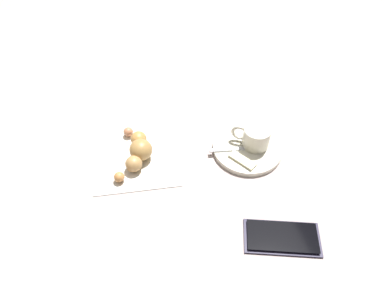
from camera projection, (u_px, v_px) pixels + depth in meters
The scene contains 8 objects.
ground_plane at pixel (194, 157), 0.79m from camera, with size 1.80×1.80×0.00m, color #AF9D99.
saucer at pixel (247, 148), 0.79m from camera, with size 0.15×0.15×0.01m, color silver.
espresso_cup at pixel (255, 137), 0.78m from camera, with size 0.08×0.06×0.05m.
teaspoon at pixel (247, 148), 0.78m from camera, with size 0.12×0.04×0.01m.
sugar_packet at pixel (242, 160), 0.76m from camera, with size 0.06×0.02×0.01m, color beige.
napkin at pixel (136, 156), 0.79m from camera, with size 0.17×0.18×0.00m, color white.
croissant at pixel (138, 151), 0.77m from camera, with size 0.09×0.14×0.04m.
cell_phone at pixel (282, 237), 0.66m from camera, with size 0.15×0.11×0.01m.
Camera 1 is at (-0.14, -0.48, 0.61)m, focal length 34.98 mm.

